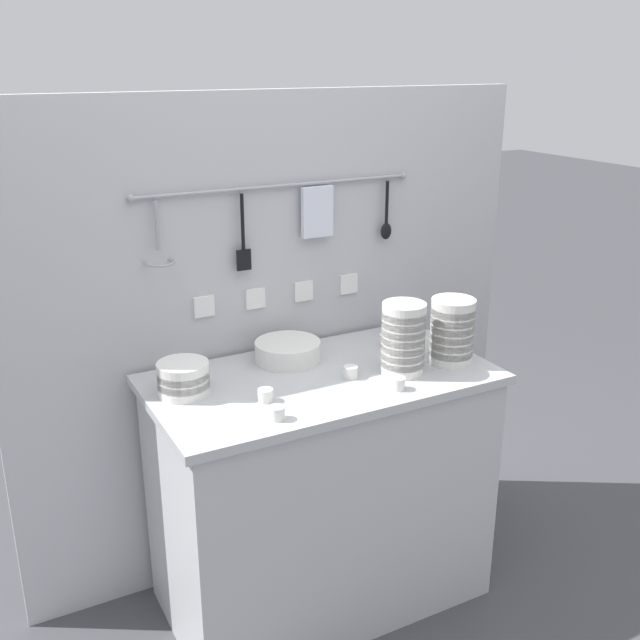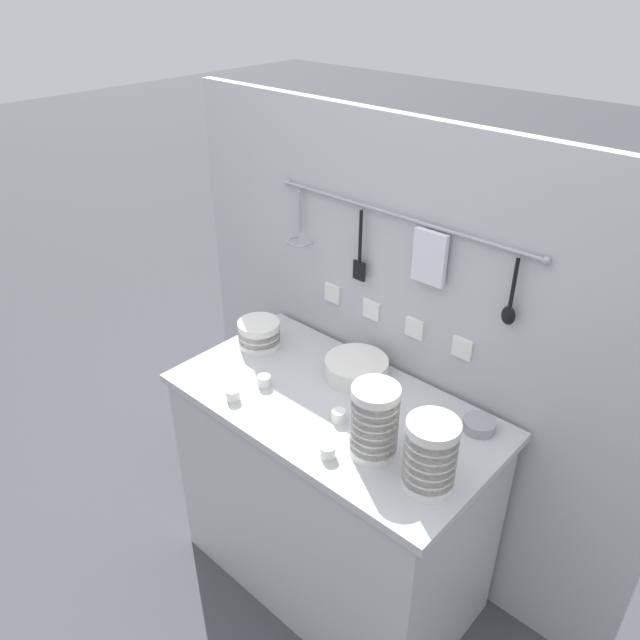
{
  "view_description": "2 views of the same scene",
  "coord_description": "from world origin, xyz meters",
  "px_view_note": "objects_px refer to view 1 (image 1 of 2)",
  "views": [
    {
      "loc": [
        -1.04,
        -1.95,
        1.82
      ],
      "look_at": [
        -0.02,
        -0.03,
        1.05
      ],
      "focal_mm": 42.0,
      "sensor_mm": 36.0,
      "label": 1
    },
    {
      "loc": [
        1.07,
        -1.24,
        2.13
      ],
      "look_at": [
        -0.06,
        0.0,
        1.14
      ],
      "focal_mm": 35.0,
      "sensor_mm": 36.0,
      "label": 2
    }
  ],
  "objects_px": {
    "bowl_stack_tall_left": "(183,378)",
    "plate_stack": "(288,351)",
    "cup_by_caddy": "(277,413)",
    "cup_mid_row": "(385,340)",
    "bowl_stack_nested_right": "(403,338)",
    "cup_beside_plates": "(351,372)",
    "cup_back_left": "(265,395)",
    "cup_front_right": "(398,384)",
    "bowl_stack_back_corner": "(452,331)",
    "steel_mixing_bowl": "(396,330)"
  },
  "relations": [
    {
      "from": "cup_front_right",
      "to": "cup_back_left",
      "type": "distance_m",
      "value": 0.41
    },
    {
      "from": "bowl_stack_nested_right",
      "to": "steel_mixing_bowl",
      "type": "xyz_separation_m",
      "value": [
        0.18,
        0.3,
        -0.1
      ]
    },
    {
      "from": "cup_beside_plates",
      "to": "cup_front_right",
      "type": "xyz_separation_m",
      "value": [
        0.08,
        -0.15,
        0.0
      ]
    },
    {
      "from": "plate_stack",
      "to": "cup_back_left",
      "type": "bearing_deg",
      "value": -127.55
    },
    {
      "from": "cup_beside_plates",
      "to": "cup_by_caddy",
      "type": "xyz_separation_m",
      "value": [
        -0.33,
        -0.15,
        0.0
      ]
    },
    {
      "from": "bowl_stack_tall_left",
      "to": "cup_back_left",
      "type": "distance_m",
      "value": 0.26
    },
    {
      "from": "bowl_stack_tall_left",
      "to": "plate_stack",
      "type": "relative_size",
      "value": 0.71
    },
    {
      "from": "bowl_stack_back_corner",
      "to": "cup_back_left",
      "type": "xyz_separation_m",
      "value": [
        -0.67,
        0.01,
        -0.09
      ]
    },
    {
      "from": "plate_stack",
      "to": "bowl_stack_nested_right",
      "type": "bearing_deg",
      "value": -43.16
    },
    {
      "from": "steel_mixing_bowl",
      "to": "cup_front_right",
      "type": "bearing_deg",
      "value": -123.01
    },
    {
      "from": "cup_beside_plates",
      "to": "cup_mid_row",
      "type": "relative_size",
      "value": 1.0
    },
    {
      "from": "plate_stack",
      "to": "cup_beside_plates",
      "type": "relative_size",
      "value": 4.83
    },
    {
      "from": "cup_by_caddy",
      "to": "cup_mid_row",
      "type": "xyz_separation_m",
      "value": [
        0.58,
        0.34,
        0.0
      ]
    },
    {
      "from": "bowl_stack_tall_left",
      "to": "cup_front_right",
      "type": "xyz_separation_m",
      "value": [
        0.59,
        -0.28,
        -0.03
      ]
    },
    {
      "from": "cup_by_caddy",
      "to": "cup_back_left",
      "type": "bearing_deg",
      "value": 80.94
    },
    {
      "from": "cup_front_right",
      "to": "plate_stack",
      "type": "bearing_deg",
      "value": 118.1
    },
    {
      "from": "bowl_stack_nested_right",
      "to": "cup_mid_row",
      "type": "relative_size",
      "value": 5.13
    },
    {
      "from": "bowl_stack_nested_right",
      "to": "cup_mid_row",
      "type": "xyz_separation_m",
      "value": [
        0.08,
        0.23,
        -0.1
      ]
    },
    {
      "from": "bowl_stack_nested_right",
      "to": "cup_by_caddy",
      "type": "height_order",
      "value": "bowl_stack_nested_right"
    },
    {
      "from": "bowl_stack_nested_right",
      "to": "steel_mixing_bowl",
      "type": "distance_m",
      "value": 0.37
    },
    {
      "from": "bowl_stack_back_corner",
      "to": "steel_mixing_bowl",
      "type": "distance_m",
      "value": 0.32
    },
    {
      "from": "cup_beside_plates",
      "to": "cup_mid_row",
      "type": "height_order",
      "value": "same"
    },
    {
      "from": "steel_mixing_bowl",
      "to": "cup_back_left",
      "type": "bearing_deg",
      "value": -156.0
    },
    {
      "from": "cup_mid_row",
      "to": "cup_back_left",
      "type": "bearing_deg",
      "value": -158.56
    },
    {
      "from": "cup_by_caddy",
      "to": "bowl_stack_nested_right",
      "type": "bearing_deg",
      "value": 12.74
    },
    {
      "from": "bowl_stack_back_corner",
      "to": "bowl_stack_tall_left",
      "type": "bearing_deg",
      "value": 168.66
    },
    {
      "from": "cup_by_caddy",
      "to": "cup_mid_row",
      "type": "distance_m",
      "value": 0.68
    },
    {
      "from": "bowl_stack_nested_right",
      "to": "plate_stack",
      "type": "bearing_deg",
      "value": 136.84
    },
    {
      "from": "bowl_stack_back_corner",
      "to": "cup_back_left",
      "type": "height_order",
      "value": "bowl_stack_back_corner"
    },
    {
      "from": "bowl_stack_tall_left",
      "to": "cup_front_right",
      "type": "height_order",
      "value": "bowl_stack_tall_left"
    },
    {
      "from": "cup_mid_row",
      "to": "bowl_stack_tall_left",
      "type": "bearing_deg",
      "value": -175.56
    },
    {
      "from": "cup_front_right",
      "to": "cup_mid_row",
      "type": "relative_size",
      "value": 1.0
    },
    {
      "from": "cup_by_caddy",
      "to": "cup_front_right",
      "type": "bearing_deg",
      "value": 1.19
    },
    {
      "from": "bowl_stack_tall_left",
      "to": "cup_back_left",
      "type": "relative_size",
      "value": 3.42
    },
    {
      "from": "cup_beside_plates",
      "to": "cup_back_left",
      "type": "distance_m",
      "value": 0.31
    },
    {
      "from": "bowl_stack_tall_left",
      "to": "bowl_stack_back_corner",
      "type": "height_order",
      "value": "bowl_stack_back_corner"
    },
    {
      "from": "bowl_stack_nested_right",
      "to": "plate_stack",
      "type": "xyz_separation_m",
      "value": [
        -0.28,
        0.27,
        -0.08
      ]
    },
    {
      "from": "cup_front_right",
      "to": "cup_by_caddy",
      "type": "bearing_deg",
      "value": -178.81
    },
    {
      "from": "plate_stack",
      "to": "cup_front_right",
      "type": "bearing_deg",
      "value": -61.9
    },
    {
      "from": "cup_mid_row",
      "to": "cup_by_caddy",
      "type": "bearing_deg",
      "value": -149.46
    },
    {
      "from": "bowl_stack_nested_right",
      "to": "plate_stack",
      "type": "relative_size",
      "value": 1.06
    },
    {
      "from": "plate_stack",
      "to": "cup_front_right",
      "type": "height_order",
      "value": "plate_stack"
    },
    {
      "from": "steel_mixing_bowl",
      "to": "cup_front_right",
      "type": "relative_size",
      "value": 2.22
    },
    {
      "from": "steel_mixing_bowl",
      "to": "bowl_stack_tall_left",
      "type": "bearing_deg",
      "value": -171.32
    },
    {
      "from": "cup_mid_row",
      "to": "steel_mixing_bowl",
      "type": "bearing_deg",
      "value": 37.21
    },
    {
      "from": "bowl_stack_tall_left",
      "to": "bowl_stack_nested_right",
      "type": "distance_m",
      "value": 0.7
    },
    {
      "from": "bowl_stack_nested_right",
      "to": "cup_back_left",
      "type": "relative_size",
      "value": 5.13
    },
    {
      "from": "cup_back_left",
      "to": "cup_front_right",
      "type": "bearing_deg",
      "value": -16.18
    },
    {
      "from": "bowl_stack_tall_left",
      "to": "plate_stack",
      "type": "height_order",
      "value": "bowl_stack_tall_left"
    },
    {
      "from": "bowl_stack_back_corner",
      "to": "cup_front_right",
      "type": "xyz_separation_m",
      "value": [
        -0.28,
        -0.1,
        -0.09
      ]
    }
  ]
}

